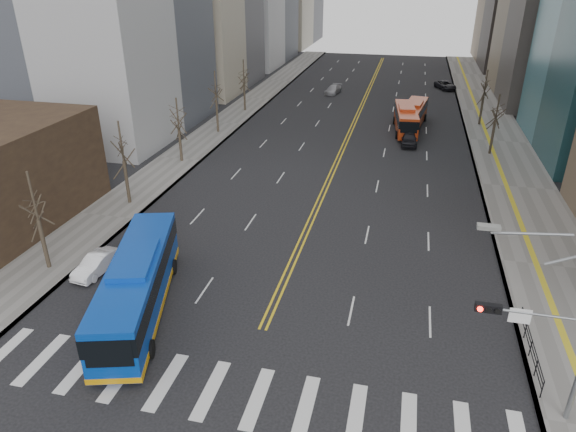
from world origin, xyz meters
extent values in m
plane|color=black|center=(0.00, 0.00, 0.00)|extent=(220.00, 220.00, 0.00)
cube|color=slate|center=(17.50, 45.00, 0.07)|extent=(7.00, 130.00, 0.15)
cube|color=slate|center=(-16.50, 45.00, 0.07)|extent=(5.00, 130.00, 0.15)
cube|color=silver|center=(-13.00, 0.00, 0.01)|extent=(0.70, 4.00, 0.01)
cube|color=silver|center=(-10.64, 0.00, 0.01)|extent=(0.70, 4.00, 0.01)
cube|color=silver|center=(-8.27, 0.00, 0.01)|extent=(0.70, 4.00, 0.01)
cube|color=silver|center=(-5.91, 0.00, 0.01)|extent=(0.70, 4.00, 0.01)
cube|color=silver|center=(-3.55, 0.00, 0.01)|extent=(0.70, 4.00, 0.01)
cube|color=silver|center=(-1.18, 0.00, 0.01)|extent=(0.70, 4.00, 0.01)
cube|color=silver|center=(1.18, 0.00, 0.01)|extent=(0.70, 4.00, 0.01)
cube|color=silver|center=(3.55, 0.00, 0.01)|extent=(0.70, 4.00, 0.01)
cube|color=silver|center=(5.91, 0.00, 0.01)|extent=(0.70, 4.00, 0.01)
cube|color=silver|center=(8.27, 0.00, 0.01)|extent=(0.70, 4.00, 0.01)
cube|color=gold|center=(-0.20, 55.00, 0.01)|extent=(0.15, 100.00, 0.01)
cube|color=gold|center=(0.20, 55.00, 0.01)|extent=(0.15, 100.00, 0.01)
cylinder|color=gray|center=(12.95, 2.00, 5.50)|extent=(4.50, 0.12, 0.12)
cube|color=black|center=(11.00, 2.00, 5.50)|extent=(1.10, 0.28, 0.38)
cylinder|color=#FF190C|center=(10.65, 1.84, 5.50)|extent=(0.24, 0.08, 0.24)
cylinder|color=black|center=(11.00, 1.84, 5.50)|extent=(0.24, 0.08, 0.24)
cylinder|color=black|center=(11.35, 1.84, 5.50)|extent=(0.24, 0.08, 0.24)
cube|color=white|center=(12.30, 2.00, 5.30)|extent=(0.90, 0.06, 0.70)
cube|color=#999993|center=(10.40, 2.00, 9.30)|extent=(0.90, 0.35, 0.18)
cube|color=black|center=(14.30, 6.00, 1.15)|extent=(0.04, 6.00, 0.04)
cylinder|color=black|center=(14.30, 3.00, 0.65)|extent=(0.06, 0.06, 1.00)
cylinder|color=black|center=(14.30, 4.50, 0.65)|extent=(0.06, 0.06, 1.00)
cylinder|color=black|center=(14.30, 6.00, 0.65)|extent=(0.06, 0.06, 1.00)
cylinder|color=black|center=(14.30, 7.50, 0.65)|extent=(0.06, 0.06, 1.00)
cylinder|color=black|center=(14.30, 9.00, 0.65)|extent=(0.06, 0.06, 1.00)
cylinder|color=#32291F|center=(-16.00, 8.00, 1.88)|extent=(0.28, 0.28, 3.75)
cylinder|color=#32291F|center=(-16.00, 19.00, 1.95)|extent=(0.28, 0.28, 3.90)
cylinder|color=#32291F|center=(-16.00, 30.00, 1.80)|extent=(0.28, 0.28, 3.60)
cylinder|color=#32291F|center=(-16.00, 41.00, 2.00)|extent=(0.28, 0.28, 4.00)
cylinder|color=#32291F|center=(-16.00, 52.00, 1.90)|extent=(0.28, 0.28, 3.80)
cylinder|color=#32291F|center=(16.00, 40.00, 1.75)|extent=(0.28, 0.28, 3.50)
cylinder|color=#32291F|center=(16.00, 52.00, 1.88)|extent=(0.28, 0.28, 3.75)
cube|color=#0B3AA5|center=(-7.55, 5.08, 1.89)|extent=(6.22, 13.11, 3.08)
cube|color=black|center=(-7.55, 5.08, 2.48)|extent=(6.29, 13.15, 1.10)
cube|color=#0B3AA5|center=(-7.55, 5.08, 3.53)|extent=(3.34, 4.93, 0.40)
cube|color=orange|center=(-7.55, 5.08, 0.55)|extent=(6.29, 13.15, 0.35)
cylinder|color=black|center=(-7.67, 0.75, 0.50)|extent=(0.57, 1.04, 1.00)
cylinder|color=black|center=(-5.10, 1.51, 0.50)|extent=(0.57, 1.04, 1.00)
cylinder|color=black|center=(-10.01, 8.65, 0.50)|extent=(0.57, 1.04, 1.00)
cylinder|color=black|center=(-7.43, 9.41, 0.50)|extent=(0.57, 1.04, 1.00)
cube|color=#B33613|center=(6.62, 46.80, 1.63)|extent=(3.24, 10.21, 2.57)
cube|color=black|center=(6.62, 46.80, 2.16)|extent=(3.31, 10.24, 0.93)
cube|color=#B33613|center=(6.62, 46.80, 3.02)|extent=(2.16, 3.67, 0.40)
cylinder|color=black|center=(5.80, 43.50, 0.50)|extent=(0.40, 1.02, 1.00)
cylinder|color=black|center=(8.07, 43.72, 0.50)|extent=(0.40, 1.02, 1.00)
cylinder|color=black|center=(5.18, 49.89, 0.50)|extent=(0.40, 1.02, 1.00)
cylinder|color=black|center=(7.45, 50.11, 0.50)|extent=(0.40, 1.02, 1.00)
cube|color=#B33613|center=(7.52, 49.27, 1.62)|extent=(3.58, 10.18, 2.55)
cube|color=black|center=(7.52, 49.27, 2.15)|extent=(3.64, 10.20, 0.93)
cube|color=#B33613|center=(7.52, 49.27, 3.00)|extent=(2.26, 3.70, 0.40)
cylinder|color=black|center=(5.97, 46.26, 0.50)|extent=(0.43, 1.03, 1.00)
cylinder|color=black|center=(8.21, 45.96, 0.50)|extent=(0.43, 1.03, 1.00)
cylinder|color=black|center=(6.82, 52.58, 0.50)|extent=(0.43, 1.03, 1.00)
cylinder|color=black|center=(9.07, 52.27, 0.50)|extent=(0.43, 1.03, 1.00)
imported|color=white|center=(-12.50, 8.36, 0.65)|extent=(1.80, 4.06, 1.30)
imported|color=black|center=(7.26, 41.40, 0.75)|extent=(1.85, 4.43, 1.50)
imported|color=#A1A0A5|center=(-5.43, 66.08, 0.66)|extent=(2.64, 4.78, 1.31)
imported|color=black|center=(12.50, 73.75, 0.68)|extent=(3.95, 5.38, 1.36)
camera|label=1|loc=(6.82, -17.43, 18.57)|focal=32.00mm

